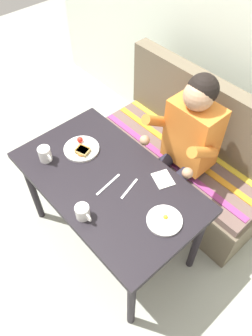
{
  "coord_description": "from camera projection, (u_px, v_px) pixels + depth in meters",
  "views": [
    {
      "loc": [
        0.99,
        -0.73,
        2.28
      ],
      "look_at": [
        0.0,
        0.15,
        0.72
      ],
      "focal_mm": 34.89,
      "sensor_mm": 36.0,
      "label": 1
    }
  ],
  "objects": [
    {
      "name": "fork",
      "position": [
        129.0,
        189.0,
        1.92
      ],
      "size": [
        0.06,
        0.17,
        0.0
      ],
      "primitive_type": "cube",
      "rotation": [
        0.0,
        0.0,
        0.27
      ],
      "color": "silver",
      "rests_on": "table"
    },
    {
      "name": "table",
      "position": [
        108.0,
        188.0,
        2.03
      ],
      "size": [
        1.2,
        0.7,
        0.73
      ],
      "color": "black",
      "rests_on": "ground"
    },
    {
      "name": "ground_plane",
      "position": [
        112.0,
        238.0,
        2.53
      ],
      "size": [
        8.0,
        8.0,
        0.0
      ],
      "primitive_type": "plane",
      "color": "#A1A497"
    },
    {
      "name": "plate_eggs",
      "position": [
        164.0,
        220.0,
        1.78
      ],
      "size": [
        0.2,
        0.2,
        0.04
      ],
      "color": "white",
      "rests_on": "table"
    },
    {
      "name": "knife",
      "position": [
        108.0,
        184.0,
        1.94
      ],
      "size": [
        0.04,
        0.2,
        0.0
      ],
      "primitive_type": "cube",
      "rotation": [
        0.0,
        0.0,
        0.14
      ],
      "color": "silver",
      "rests_on": "table"
    },
    {
      "name": "coffee_mug_second",
      "position": [
        45.0,
        154.0,
        2.04
      ],
      "size": [
        0.12,
        0.08,
        0.1
      ],
      "color": "white",
      "rests_on": "table"
    },
    {
      "name": "couch",
      "position": [
        183.0,
        161.0,
        2.61
      ],
      "size": [
        1.44,
        0.56,
        1.0
      ],
      "color": "brown",
      "rests_on": "ground"
    },
    {
      "name": "coffee_mug",
      "position": [
        83.0,
        212.0,
        1.77
      ],
      "size": [
        0.12,
        0.08,
        0.09
      ],
      "color": "white",
      "rests_on": "table"
    },
    {
      "name": "napkin",
      "position": [
        163.0,
        179.0,
        1.97
      ],
      "size": [
        0.16,
        0.14,
        0.01
      ],
      "primitive_type": "cube",
      "rotation": [
        0.0,
        0.0,
        -0.36
      ],
      "color": "silver",
      "rests_on": "table"
    },
    {
      "name": "person",
      "position": [
        185.0,
        141.0,
        2.17
      ],
      "size": [
        0.45,
        0.61,
        1.21
      ],
      "color": "orange",
      "rests_on": "ground"
    },
    {
      "name": "plate_breakfast",
      "position": [
        82.0,
        149.0,
        2.12
      ],
      "size": [
        0.23,
        0.23,
        0.05
      ],
      "color": "white",
      "rests_on": "table"
    }
  ]
}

